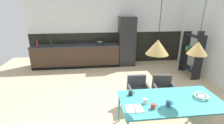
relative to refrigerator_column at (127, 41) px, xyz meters
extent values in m
plane|color=#CAB38C|center=(-0.66, -3.07, -0.99)|extent=(9.07, 9.07, 0.00)
cube|color=black|center=(-0.66, 0.36, -0.33)|extent=(6.51, 0.12, 1.32)
cube|color=silver|center=(-0.66, 0.36, 0.99)|extent=(6.51, 0.12, 1.32)
cube|color=#3E2C1F|center=(-2.05, 0.00, -0.56)|extent=(3.41, 0.60, 0.85)
cube|color=#2F3034|center=(-2.05, 0.00, -0.11)|extent=(3.44, 0.63, 0.04)
cube|color=black|center=(-2.05, -0.30, -0.94)|extent=(3.41, 0.01, 0.10)
cube|color=#232326|center=(0.00, 0.00, 0.00)|extent=(0.66, 0.60, 1.97)
cube|color=teal|center=(0.04, -3.96, -0.27)|extent=(1.88, 0.93, 0.03)
cylinder|color=teal|center=(-0.86, -3.53, -0.64)|extent=(0.04, 0.04, 0.70)
cylinder|color=teal|center=(0.94, -3.53, -0.64)|extent=(0.04, 0.04, 0.70)
cube|color=#393D3E|center=(0.29, -3.11, -0.56)|extent=(0.53, 0.51, 0.06)
cube|color=#3B3C38|center=(0.32, -2.91, -0.37)|extent=(0.46, 0.13, 0.31)
cube|color=#39383B|center=(0.51, -3.14, -0.46)|extent=(0.10, 0.42, 0.14)
cube|color=#3D3B3F|center=(0.07, -3.09, -0.46)|extent=(0.10, 0.42, 0.14)
cylinder|color=black|center=(0.47, -3.32, -0.79)|extent=(0.02, 0.02, 0.40)
cylinder|color=black|center=(0.07, -3.28, -0.79)|extent=(0.02, 0.02, 0.40)
cylinder|color=black|center=(0.51, -2.95, -0.79)|extent=(0.02, 0.02, 0.40)
cylinder|color=black|center=(0.12, -2.90, -0.79)|extent=(0.02, 0.02, 0.40)
cylinder|color=black|center=(0.49, -3.14, -0.98)|extent=(0.06, 0.41, 0.02)
cylinder|color=black|center=(0.09, -3.09, -0.98)|extent=(0.06, 0.41, 0.02)
cube|color=#393D3E|center=(-0.32, -3.07, -0.56)|extent=(0.49, 0.47, 0.06)
cube|color=#393E45|center=(-0.32, -2.87, -0.37)|extent=(0.46, 0.09, 0.32)
cube|color=#3E413E|center=(-0.10, -3.07, -0.46)|extent=(0.06, 0.41, 0.14)
cube|color=#3B3941|center=(-0.54, -3.06, -0.46)|extent=(0.06, 0.41, 0.14)
cylinder|color=black|center=(-0.13, -3.26, -0.79)|extent=(0.02, 0.02, 0.39)
cylinder|color=black|center=(-0.53, -3.25, -0.79)|extent=(0.02, 0.02, 0.39)
cylinder|color=black|center=(-0.12, -2.88, -0.79)|extent=(0.02, 0.02, 0.39)
cylinder|color=black|center=(-0.52, -2.87, -0.79)|extent=(0.02, 0.02, 0.39)
cylinder|color=black|center=(-0.12, -3.07, -0.98)|extent=(0.02, 0.41, 0.02)
cylinder|color=black|center=(-0.52, -3.06, -0.98)|extent=(0.02, 0.41, 0.02)
cylinder|color=silver|center=(0.64, -3.95, -0.23)|extent=(0.13, 0.13, 0.05)
torus|color=silver|center=(0.64, -3.95, -0.21)|extent=(0.27, 0.27, 0.04)
cube|color=white|center=(-0.77, -4.14, -0.25)|extent=(0.14, 0.23, 0.01)
cube|color=white|center=(-0.63, -4.14, -0.25)|extent=(0.14, 0.23, 0.01)
cube|color=#262628|center=(-0.70, -4.14, -0.24)|extent=(0.01, 0.24, 0.00)
cylinder|color=white|center=(-0.48, -4.00, -0.21)|extent=(0.07, 0.07, 0.10)
torus|color=white|center=(-0.43, -4.00, -0.20)|extent=(0.07, 0.01, 0.07)
cylinder|color=#B23D33|center=(-0.39, -4.17, -0.21)|extent=(0.07, 0.07, 0.09)
torus|color=#B23D33|center=(-0.34, -4.17, -0.20)|extent=(0.06, 0.01, 0.06)
cylinder|color=#335B93|center=(-0.10, -4.14, -0.21)|extent=(0.08, 0.08, 0.10)
torus|color=#335B93|center=(-0.04, -4.14, -0.20)|extent=(0.07, 0.01, 0.07)
cylinder|color=black|center=(-0.67, -3.70, -0.21)|extent=(0.08, 0.08, 0.09)
torus|color=black|center=(-0.61, -3.70, -0.21)|extent=(0.06, 0.01, 0.06)
cylinder|color=black|center=(-1.10, -0.09, -0.03)|extent=(0.21, 0.21, 0.13)
cylinder|color=gray|center=(-1.10, -0.09, 0.04)|extent=(0.22, 0.22, 0.01)
sphere|color=black|center=(-1.10, -0.09, 0.06)|extent=(0.02, 0.02, 0.02)
cylinder|color=#0F3319|center=(-2.94, -0.16, 0.02)|extent=(0.06, 0.06, 0.22)
cylinder|color=#0F3319|center=(-2.94, -0.16, 0.16)|extent=(0.02, 0.02, 0.07)
cylinder|color=maroon|center=(-3.44, -0.20, 0.02)|extent=(0.07, 0.07, 0.23)
cylinder|color=maroon|center=(-3.44, -0.20, 0.18)|extent=(0.03, 0.03, 0.09)
cube|color=black|center=(2.03, -0.92, -0.23)|extent=(0.30, 0.03, 1.51)
cube|color=black|center=(2.03, -1.77, -0.23)|extent=(0.30, 0.03, 1.51)
cube|color=black|center=(2.03, -1.34, -0.74)|extent=(0.30, 0.84, 0.02)
cube|color=#334C8C|center=(2.03, -1.58, -0.65)|extent=(0.18, 0.10, 0.16)
cube|color=black|center=(2.03, -1.34, -0.16)|extent=(0.30, 0.84, 0.02)
cube|color=#4C7F4C|center=(2.03, -1.13, -0.06)|extent=(0.18, 0.10, 0.17)
cube|color=black|center=(2.03, -1.34, 0.42)|extent=(0.30, 0.84, 0.02)
cube|color=#262628|center=(2.03, -1.65, 0.53)|extent=(0.18, 0.10, 0.20)
cylinder|color=black|center=(-0.33, -4.00, 1.25)|extent=(0.01, 0.01, 0.70)
cone|color=tan|center=(-0.33, -4.00, 0.78)|extent=(0.36, 0.36, 0.24)
cylinder|color=black|center=(0.42, -3.91, 1.21)|extent=(0.01, 0.01, 0.77)
cone|color=tan|center=(0.42, -3.91, 0.71)|extent=(0.34, 0.34, 0.23)
camera|label=1|loc=(-1.34, -6.40, 1.41)|focal=25.99mm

